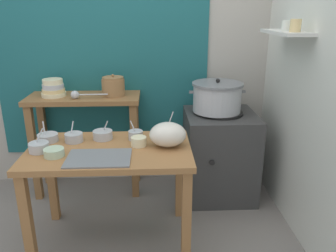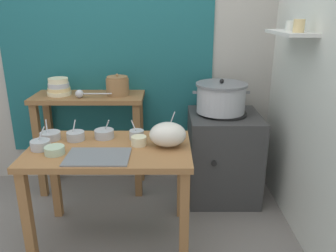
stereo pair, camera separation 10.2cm
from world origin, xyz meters
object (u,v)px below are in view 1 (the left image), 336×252
prep_table (110,163)px  steamer_pot (217,97)px  prep_bowl_2 (170,130)px  clay_pot (113,86)px  bowl_stack_enamel (53,88)px  stove_block (219,154)px  serving_tray (99,158)px  back_shelf_table (86,120)px  prep_bowl_7 (139,141)px  prep_bowl_5 (39,147)px  ladle (77,95)px  prep_bowl_0 (74,137)px  plastic_bag (168,134)px  prep_bowl_4 (103,134)px  prep_bowl_3 (136,135)px  prep_bowl_1 (54,152)px  prep_bowl_6 (48,137)px

prep_table → steamer_pot: steamer_pot is taller
steamer_pot → prep_bowl_2: size_ratio=2.84×
clay_pot → bowl_stack_enamel: clay_pot is taller
stove_block → serving_tray: bearing=-139.6°
prep_table → back_shelf_table: 0.81m
back_shelf_table → prep_bowl_7: 0.87m
steamer_pot → prep_bowl_5: steamer_pot is taller
ladle → prep_bowl_0: size_ratio=2.15×
plastic_bag → prep_bowl_4: (-0.46, 0.16, -0.05)m
clay_pot → prep_bowl_7: 0.79m
stove_block → bowl_stack_enamel: size_ratio=3.82×
clay_pot → prep_bowl_4: clay_pot is taller
prep_table → plastic_bag: (0.40, 0.02, 0.19)m
steamer_pot → plastic_bag: 0.77m
stove_block → prep_bowl_2: (-0.46, -0.37, 0.36)m
prep_table → prep_bowl_4: prep_bowl_4 is taller
serving_tray → prep_bowl_0: 0.37m
prep_bowl_3 → prep_bowl_7: prep_bowl_3 is taller
plastic_bag → serving_tray: bearing=-156.5°
prep_table → stove_block: size_ratio=1.41×
clay_pot → bowl_stack_enamel: (-0.51, 0.00, -0.01)m
prep_table → prep_bowl_1: 0.38m
prep_table → prep_bowl_1: (-0.33, -0.12, 0.14)m
serving_tray → clay_pot: bearing=89.5°
serving_tray → prep_bowl_7: prep_bowl_7 is taller
prep_bowl_1 → prep_bowl_4: prep_bowl_4 is taller
steamer_pot → prep_bowl_6: (-1.29, -0.49, -0.15)m
prep_bowl_3 → prep_bowl_5: prep_bowl_5 is taller
clay_pot → prep_bowl_2: bearing=-47.0°
prep_bowl_1 → prep_bowl_2: bearing=26.1°
bowl_stack_enamel → prep_bowl_2: (0.97, -0.50, -0.22)m
stove_block → prep_bowl_0: 1.30m
back_shelf_table → stove_block: bearing=-6.3°
steamer_pot → serving_tray: size_ratio=1.19×
prep_bowl_7 → serving_tray: bearing=-139.7°
ladle → prep_bowl_7: bearing=-49.2°
prep_bowl_7 → prep_bowl_4: bearing=151.6°
prep_bowl_1 → serving_tray: bearing=-10.5°
prep_bowl_7 → steamer_pot: bearing=43.1°
back_shelf_table → prep_bowl_4: size_ratio=6.85×
prep_bowl_5 → prep_bowl_7: (0.65, 0.07, 0.00)m
bowl_stack_enamel → prep_bowl_7: bowl_stack_enamel is taller
prep_bowl_0 → back_shelf_table: bearing=93.3°
serving_tray → back_shelf_table: bearing=105.3°
prep_bowl_6 → serving_tray: bearing=-38.5°
ladle → prep_bowl_7: (0.53, -0.61, -0.18)m
plastic_bag → prep_bowl_7: size_ratio=2.34×
prep_bowl_6 → prep_bowl_7: 0.66m
prep_bowl_1 → prep_bowl_7: 0.55m
prep_table → prep_bowl_7: (0.20, 0.04, 0.14)m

